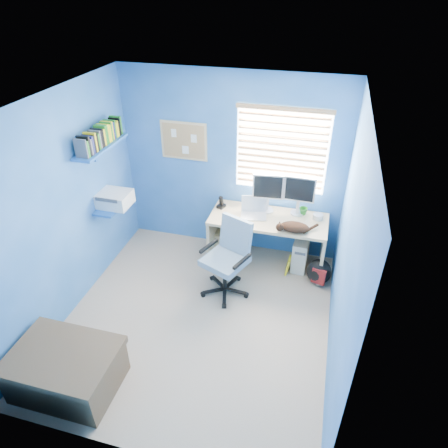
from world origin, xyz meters
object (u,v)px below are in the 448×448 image
(cat, at_px, (295,227))
(office_chair, at_px, (227,267))
(tower_pc, at_px, (301,252))
(laptop, at_px, (254,209))
(desk, at_px, (267,241))

(cat, relative_size, office_chair, 0.36)
(tower_pc, bearing_deg, laptop, -170.67)
(desk, xyz_separation_m, tower_pc, (0.46, 0.07, -0.14))
(cat, xyz_separation_m, tower_pc, (0.10, 0.30, -0.58))
(desk, relative_size, cat, 4.26)
(tower_pc, height_order, office_chair, office_chair)
(laptop, bearing_deg, cat, -32.93)
(desk, height_order, laptop, laptop)
(cat, distance_m, tower_pc, 0.66)
(desk, bearing_deg, office_chair, -119.37)
(cat, xyz_separation_m, office_chair, (-0.74, -0.44, -0.44))
(cat, distance_m, office_chair, 0.97)
(laptop, height_order, cat, laptop)
(cat, bearing_deg, laptop, 138.99)
(desk, bearing_deg, laptop, -177.63)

